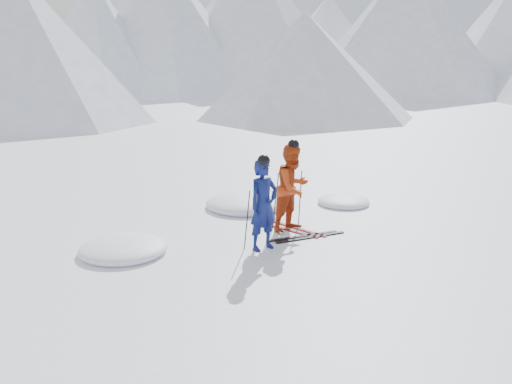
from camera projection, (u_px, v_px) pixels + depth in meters
name	position (u px, v px, depth m)	size (l,w,h in m)	color
ground	(346.00, 234.00, 12.14)	(160.00, 160.00, 0.00)	white
mountain_range	(133.00, 19.00, 43.22)	(106.15, 62.94, 15.53)	#B2BCD1
skier_blue	(263.00, 205.00, 10.97)	(0.68, 0.45, 1.87)	#0D1650
skier_red	(293.00, 188.00, 12.19)	(0.96, 0.75, 1.98)	#A8320D
pole_blue_left	(247.00, 220.00, 11.04)	(0.02, 0.02, 1.25)	black
pole_blue_right	(268.00, 215.00, 11.38)	(0.02, 0.02, 1.25)	black
pole_red_left	(276.00, 201.00, 12.35)	(0.02, 0.02, 1.32)	black
pole_red_right	(300.00, 199.00, 12.54)	(0.02, 0.02, 1.32)	black
ski_worn_left	(288.00, 230.00, 12.38)	(0.09, 1.70, 0.03)	black
ski_worn_right	(296.00, 228.00, 12.49)	(0.09, 1.70, 0.03)	black
ski_loose_a	(303.00, 236.00, 11.94)	(0.09, 1.70, 0.03)	black
ski_loose_b	(311.00, 237.00, 11.86)	(0.09, 1.70, 0.03)	black
snow_lumps	(229.00, 219.00, 13.26)	(7.79, 3.77, 0.46)	white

